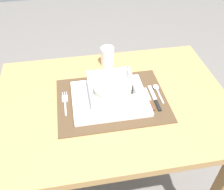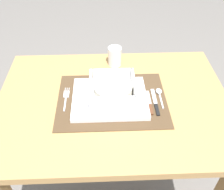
{
  "view_description": "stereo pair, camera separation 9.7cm",
  "coord_description": "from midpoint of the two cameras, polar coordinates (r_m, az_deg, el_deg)",
  "views": [
    {
      "loc": [
        -0.13,
        -0.71,
        1.43
      ],
      "look_at": [
        -0.01,
        -0.0,
        0.78
      ],
      "focal_mm": 41.19,
      "sensor_mm": 36.0,
      "label": 1
    },
    {
      "loc": [
        -0.03,
        -0.72,
        1.43
      ],
      "look_at": [
        -0.01,
        -0.0,
        0.78
      ],
      "focal_mm": 41.19,
      "sensor_mm": 36.0,
      "label": 2
    }
  ],
  "objects": [
    {
      "name": "placemat",
      "position": [
        0.99,
        -2.8,
        -1.35
      ],
      "size": [
        0.42,
        0.31,
        0.0
      ],
      "primitive_type": "cube",
      "color": "#4C3823",
      "rests_on": "dining_table"
    },
    {
      "name": "drinking_glass",
      "position": [
        1.15,
        -3.45,
        8.29
      ],
      "size": [
        0.06,
        0.06,
        0.09
      ],
      "color": "white",
      "rests_on": "dining_table"
    },
    {
      "name": "porridge_bowl",
      "position": [
        0.97,
        -2.9,
        1.13
      ],
      "size": [
        0.17,
        0.17,
        0.06
      ],
      "color": "white",
      "rests_on": "serving_plate"
    },
    {
      "name": "dining_table",
      "position": [
        1.08,
        -2.32,
        -6.02
      ],
      "size": [
        0.9,
        0.65,
        0.75
      ],
      "color": "#B2844C",
      "rests_on": "ground"
    },
    {
      "name": "fork",
      "position": [
        1.0,
        -13.11,
        -1.5
      ],
      "size": [
        0.02,
        0.13,
        0.0
      ],
      "rotation": [
        0.0,
        0.0,
        0.05
      ],
      "color": "silver",
      "rests_on": "placemat"
    },
    {
      "name": "spoon",
      "position": [
        1.03,
        7.3,
        1.23
      ],
      "size": [
        0.02,
        0.11,
        0.01
      ],
      "rotation": [
        0.0,
        0.0,
        -0.06
      ],
      "color": "silver",
      "rests_on": "placemat"
    },
    {
      "name": "serving_plate",
      "position": [
        0.98,
        -3.4,
        -0.69
      ],
      "size": [
        0.28,
        0.23,
        0.02
      ],
      "primitive_type": "cube",
      "color": "white",
      "rests_on": "placemat"
    },
    {
      "name": "butter_knife",
      "position": [
        0.99,
        6.83,
        -1.09
      ],
      "size": [
        0.01,
        0.14,
        0.01
      ],
      "rotation": [
        0.0,
        0.0,
        0.03
      ],
      "color": "black",
      "rests_on": "placemat"
    },
    {
      "name": "bread_knife",
      "position": [
        0.99,
        5.55,
        -1.22
      ],
      "size": [
        0.01,
        0.13,
        0.01
      ],
      "rotation": [
        0.0,
        0.0,
        0.04
      ],
      "color": "#59331E",
      "rests_on": "placemat"
    }
  ]
}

